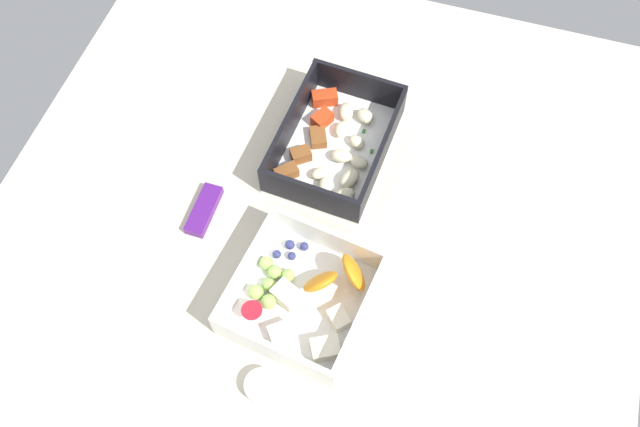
{
  "coord_description": "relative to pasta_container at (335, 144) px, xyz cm",
  "views": [
    {
      "loc": [
        -36.22,
        -11.49,
        72.85
      ],
      "look_at": [
        -0.88,
        -0.62,
        4.0
      ],
      "focal_mm": 36.24,
      "sensor_mm": 36.0,
      "label": 1
    }
  ],
  "objects": [
    {
      "name": "paper_cup_liner",
      "position": [
        -31.96,
        -1.2,
        -0.95
      ],
      "size": [
        3.69,
        3.69,
        1.41
      ],
      "primitive_type": "cylinder",
      "color": "white",
      "rests_on": "table_surface"
    },
    {
      "name": "table_surface",
      "position": [
        -9.67,
        -0.62,
        -2.65
      ],
      "size": [
        80.0,
        80.0,
        2.0
      ],
      "primitive_type": "cube",
      "color": "beige",
      "rests_on": "ground"
    },
    {
      "name": "pasta_container",
      "position": [
        0.0,
        0.0,
        0.0
      ],
      "size": [
        19.81,
        14.45,
        5.25
      ],
      "rotation": [
        0.0,
        0.0,
        -0.07
      ],
      "color": "white",
      "rests_on": "table_surface"
    },
    {
      "name": "candy_bar",
      "position": [
        -13.6,
        12.89,
        -1.05
      ],
      "size": [
        7.02,
        2.45,
        1.2
      ],
      "primitive_type": "cube",
      "rotation": [
        0.0,
        0.0,
        -0.01
      ],
      "color": "#51197A",
      "rests_on": "table_surface"
    },
    {
      "name": "fruit_bowl",
      "position": [
        -21.05,
        -2.57,
        0.07
      ],
      "size": [
        17.33,
        16.81,
        5.56
      ],
      "rotation": [
        0.0,
        0.0,
        -0.14
      ],
      "color": "white",
      "rests_on": "table_surface"
    }
  ]
}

